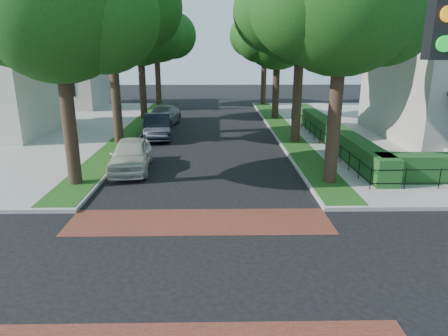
# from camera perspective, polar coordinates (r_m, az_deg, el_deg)

# --- Properties ---
(ground) EXTENTS (120.00, 120.00, 0.00)m
(ground) POSITION_cam_1_polar(r_m,az_deg,el_deg) (11.01, -4.17, -14.49)
(ground) COLOR black
(ground) RESTS_ON ground
(crosswalk_far) EXTENTS (9.00, 2.20, 0.01)m
(crosswalk_far) POSITION_cam_1_polar(r_m,az_deg,el_deg) (13.85, -3.48, -7.65)
(crosswalk_far) COLOR maroon
(crosswalk_far) RESTS_ON ground
(grass_strip_ne) EXTENTS (1.60, 29.80, 0.02)m
(grass_strip_ne) POSITION_cam_1_polar(r_m,az_deg,el_deg) (29.45, 8.41, 5.54)
(grass_strip_ne) COLOR #274A15
(grass_strip_ne) RESTS_ON sidewalk_ne
(grass_strip_nw) EXTENTS (1.60, 29.80, 0.02)m
(grass_strip_nw) POSITION_cam_1_polar(r_m,az_deg,el_deg) (29.67, -12.73, 5.40)
(grass_strip_nw) COLOR #274A15
(grass_strip_nw) RESTS_ON sidewalk_nw
(tree_right_mid) EXTENTS (8.25, 7.09, 11.22)m
(tree_right_mid) POSITION_cam_1_polar(r_m,az_deg,el_deg) (25.29, 11.19, 21.48)
(tree_right_mid) COLOR black
(tree_right_mid) RESTS_ON sidewalk_ne
(tree_right_far) EXTENTS (7.25, 6.23, 9.74)m
(tree_right_far) POSITION_cam_1_polar(r_m,az_deg,el_deg) (34.04, 7.82, 18.44)
(tree_right_far) COLOR black
(tree_right_far) RESTS_ON sidewalk_ne
(tree_right_back) EXTENTS (7.50, 6.45, 10.20)m
(tree_right_back) POSITION_cam_1_polar(r_m,az_deg,el_deg) (42.98, 5.97, 18.54)
(tree_right_back) COLOR black
(tree_right_back) RESTS_ON sidewalk_ne
(tree_left_near) EXTENTS (7.50, 6.45, 10.20)m
(tree_left_near) POSITION_cam_1_polar(r_m,az_deg,el_deg) (17.78, -22.23, 20.53)
(tree_left_near) COLOR black
(tree_left_near) RESTS_ON sidewalk_nw
(tree_left_mid) EXTENTS (8.00, 6.88, 11.48)m
(tree_left_mid) POSITION_cam_1_polar(r_m,az_deg,el_deg) (25.53, -15.77, 21.95)
(tree_left_mid) COLOR black
(tree_left_mid) RESTS_ON sidewalk_nw
(tree_left_far) EXTENTS (7.00, 6.02, 9.86)m
(tree_left_far) POSITION_cam_1_polar(r_m,az_deg,el_deg) (34.21, -11.75, 18.61)
(tree_left_far) COLOR black
(tree_left_far) RESTS_ON sidewalk_nw
(tree_left_back) EXTENTS (7.75, 6.66, 10.44)m
(tree_left_back) POSITION_cam_1_polar(r_m,az_deg,el_deg) (43.12, -9.51, 18.60)
(tree_left_back) COLOR black
(tree_left_back) RESTS_ON sidewalk_nw
(hedge_main_road) EXTENTS (1.00, 18.00, 1.20)m
(hedge_main_road) POSITION_cam_1_polar(r_m,az_deg,el_deg) (25.91, 14.95, 5.00)
(hedge_main_road) COLOR #17451B
(hedge_main_road) RESTS_ON sidewalk_ne
(fence_main_road) EXTENTS (0.06, 18.00, 0.90)m
(fence_main_road) POSITION_cam_1_polar(r_m,az_deg,el_deg) (25.73, 13.21, 4.70)
(fence_main_road) COLOR black
(fence_main_road) RESTS_ON sidewalk_ne
(house_left_far) EXTENTS (10.00, 9.00, 10.14)m
(house_left_far) POSITION_cam_1_polar(r_m,az_deg,el_deg) (44.45, -23.01, 14.43)
(house_left_far) COLOR #B4AEA1
(house_left_far) RESTS_ON sidewalk_nw
(parked_car_front) EXTENTS (2.18, 4.67, 1.54)m
(parked_car_front) POSITION_cam_1_polar(r_m,az_deg,el_deg) (19.93, -13.18, 1.85)
(parked_car_front) COLOR beige
(parked_car_front) RESTS_ON ground
(parked_car_middle) EXTENTS (2.32, 4.99, 1.58)m
(parked_car_middle) POSITION_cam_1_polar(r_m,az_deg,el_deg) (27.09, -9.51, 5.91)
(parked_car_middle) COLOR black
(parked_car_middle) RESTS_ON ground
(parked_car_rear) EXTENTS (2.75, 5.30, 1.47)m
(parked_car_rear) POSITION_cam_1_polar(r_m,az_deg,el_deg) (31.62, -8.72, 7.33)
(parked_car_rear) COLOR slate
(parked_car_rear) RESTS_ON ground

